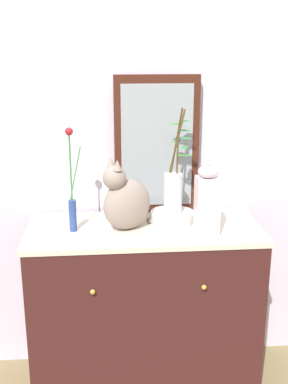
{
  "coord_description": "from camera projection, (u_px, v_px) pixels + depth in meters",
  "views": [
    {
      "loc": [
        -0.19,
        -2.22,
        1.78
      ],
      "look_at": [
        0.0,
        0.0,
        1.1
      ],
      "focal_mm": 45.54,
      "sensor_mm": 36.0,
      "label": 1
    }
  ],
  "objects": [
    {
      "name": "cat_sitting",
      "position": [
        126.0,
        201.0,
        2.32
      ],
      "size": [
        0.43,
        0.29,
        0.36
      ],
      "color": "gray",
      "rests_on": "sideboard"
    },
    {
      "name": "jar_lidded_porcelain",
      "position": [
        207.0,
        201.0,
        2.25
      ],
      "size": [
        0.11,
        0.11,
        0.36
      ],
      "color": "silver",
      "rests_on": "sideboard"
    },
    {
      "name": "sideboard",
      "position": [
        144.0,
        310.0,
        2.51
      ],
      "size": [
        1.14,
        0.52,
        0.92
      ],
      "color": "#3A1918",
      "rests_on": "ground_plane"
    },
    {
      "name": "vase_slim_green",
      "position": [
        72.0,
        197.0,
        2.29
      ],
      "size": [
        0.07,
        0.04,
        0.5
      ],
      "color": "navy",
      "rests_on": "sideboard"
    },
    {
      "name": "wall_back",
      "position": [
        139.0,
        138.0,
        2.58
      ],
      "size": [
        4.4,
        0.08,
        2.6
      ],
      "primitive_type": "cube",
      "color": "silver",
      "rests_on": "ground_plane"
    },
    {
      "name": "mirror_leaning",
      "position": [
        157.0,
        146.0,
        2.5
      ],
      "size": [
        0.44,
        0.03,
        0.71
      ],
      "color": "#3F1B12",
      "rests_on": "sideboard"
    },
    {
      "name": "bowl_porcelain",
      "position": [
        172.0,
        217.0,
        2.44
      ],
      "size": [
        0.22,
        0.22,
        0.05
      ],
      "primitive_type": "cylinder",
      "color": "silver",
      "rests_on": "sideboard"
    },
    {
      "name": "vase_glass_clear",
      "position": [
        174.0,
        188.0,
        2.4
      ],
      "size": [
        0.15,
        0.16,
        0.52
      ],
      "color": "silver",
      "rests_on": "bowl_porcelain"
    }
  ]
}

